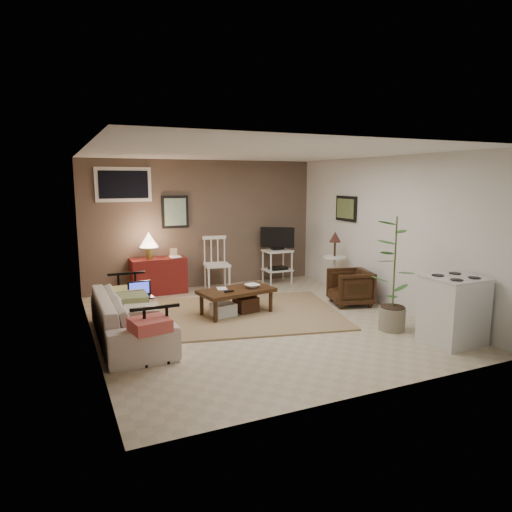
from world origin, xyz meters
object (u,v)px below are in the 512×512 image
side_table (335,255)px  armchair (350,285)px  sofa (130,309)px  coffee_table (236,300)px  potted_plant (394,270)px  stove (453,310)px  spindle_chair (217,265)px  tv_stand (278,254)px  red_console (158,272)px

side_table → armchair: bearing=-104.6°
side_table → armchair: 0.88m
sofa → side_table: (3.76, 0.98, 0.30)m
side_table → coffee_table: bearing=-165.6°
sofa → potted_plant: potted_plant is taller
side_table → potted_plant: size_ratio=0.71×
potted_plant → sofa: bearing=161.7°
potted_plant → stove: potted_plant is taller
spindle_chair → potted_plant: potted_plant is taller
armchair → side_table: bearing=-179.9°
tv_stand → armchair: (0.37, -1.91, -0.27)m
spindle_chair → tv_stand: 1.28m
sofa → side_table: side_table is taller
coffee_table → sofa: size_ratio=0.59×
spindle_chair → potted_plant: 3.52m
coffee_table → side_table: bearing=14.4°
side_table → spindle_chair: bearing=148.3°
tv_stand → stove: (0.48, -3.92, -0.16)m
spindle_chair → stove: size_ratio=1.15×
side_table → tv_stand: bearing=116.5°
spindle_chair → stove: 4.29m
armchair → tv_stand: bearing=-154.4°
tv_stand → armchair: bearing=-79.1°
coffee_table → sofa: sofa is taller
tv_stand → potted_plant: size_ratio=0.71×
coffee_table → spindle_chair: size_ratio=1.21×
potted_plant → spindle_chair: bearing=113.5°
spindle_chair → armchair: size_ratio=1.55×
red_console → tv_stand: bearing=-3.4°
sofa → stove: 4.09m
sofa → potted_plant: bearing=-108.3°
red_console → stove: (2.82, -4.05, 0.04)m
coffee_table → tv_stand: 2.32m
spindle_chair → side_table: side_table is taller
sofa → tv_stand: tv_stand is taller
potted_plant → armchair: bearing=79.3°
spindle_chair → potted_plant: (1.40, -3.21, 0.38)m
tv_stand → potted_plant: bearing=-87.8°
red_console → potted_plant: 4.19m
red_console → armchair: size_ratio=1.75×
red_console → potted_plant: bearing=-53.6°
red_console → stove: red_console is taller
sofa → spindle_chair: spindle_chair is taller
armchair → potted_plant: potted_plant is taller
coffee_table → stove: stove is taller
sofa → stove: (3.67, -1.80, 0.03)m
coffee_table → armchair: armchair is taller
sofa → side_table: bearing=-75.4°
tv_stand → coffee_table: bearing=-132.7°
armchair → coffee_table: bearing=-81.9°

